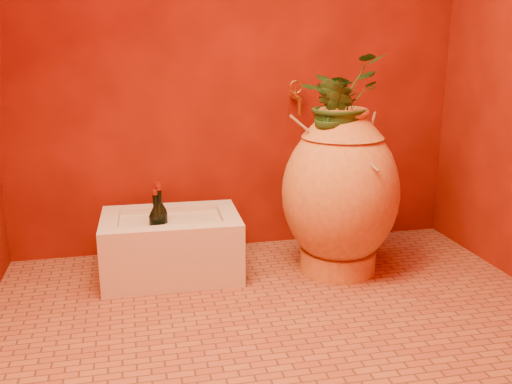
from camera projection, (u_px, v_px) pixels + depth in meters
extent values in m
plane|color=brown|center=(285.00, 325.00, 2.39)|extent=(2.50, 2.50, 0.00)
cube|color=#570F04|center=(237.00, 21.00, 3.00)|extent=(2.50, 0.02, 2.50)
cylinder|color=gold|center=(338.00, 260.00, 2.95)|extent=(0.51, 0.51, 0.11)
ellipsoid|color=gold|center=(340.00, 193.00, 2.85)|extent=(0.78, 0.78, 0.73)
cone|color=gold|center=(343.00, 126.00, 2.76)|extent=(0.54, 0.54, 0.11)
torus|color=gold|center=(343.00, 112.00, 2.75)|extent=(0.33, 0.33, 0.05)
cylinder|color=olive|center=(330.00, 149.00, 2.73)|extent=(0.38, 0.16, 0.33)
cylinder|color=olive|center=(348.00, 145.00, 2.67)|extent=(0.20, 0.33, 0.20)
cylinder|color=olive|center=(368.00, 139.00, 2.73)|extent=(0.18, 0.26, 0.23)
cube|color=beige|center=(172.00, 248.00, 2.87)|extent=(0.69, 0.48, 0.28)
cube|color=beige|center=(168.00, 208.00, 3.00)|extent=(0.68, 0.11, 0.03)
cube|color=beige|center=(173.00, 230.00, 2.65)|extent=(0.68, 0.11, 0.03)
cube|color=beige|center=(109.00, 222.00, 2.76)|extent=(0.10, 0.29, 0.03)
cube|color=beige|center=(229.00, 214.00, 2.89)|extent=(0.10, 0.29, 0.03)
cylinder|color=black|center=(157.00, 232.00, 2.75)|extent=(0.07, 0.07, 0.16)
cone|color=black|center=(156.00, 212.00, 2.73)|extent=(0.07, 0.07, 0.05)
cylinder|color=black|center=(155.00, 201.00, 2.71)|extent=(0.02, 0.02, 0.06)
cylinder|color=maroon|center=(155.00, 192.00, 2.70)|extent=(0.03, 0.03, 0.02)
cylinder|color=silver|center=(157.00, 232.00, 2.75)|extent=(0.07, 0.07, 0.07)
cylinder|color=black|center=(161.00, 230.00, 2.76)|extent=(0.07, 0.07, 0.18)
cone|color=black|center=(160.00, 208.00, 2.73)|extent=(0.07, 0.07, 0.05)
cylinder|color=black|center=(159.00, 196.00, 2.72)|extent=(0.03, 0.03, 0.07)
cylinder|color=maroon|center=(159.00, 187.00, 2.71)|extent=(0.03, 0.03, 0.02)
cylinder|color=silver|center=(161.00, 230.00, 2.76)|extent=(0.08, 0.08, 0.08)
cylinder|color=black|center=(160.00, 228.00, 2.79)|extent=(0.07, 0.07, 0.18)
cone|color=black|center=(159.00, 206.00, 2.77)|extent=(0.07, 0.07, 0.05)
cylinder|color=black|center=(158.00, 194.00, 2.75)|extent=(0.03, 0.03, 0.07)
cylinder|color=maroon|center=(158.00, 185.00, 2.74)|extent=(0.03, 0.03, 0.02)
cylinder|color=silver|center=(160.00, 228.00, 2.79)|extent=(0.08, 0.08, 0.08)
cylinder|color=#A37B25|center=(296.00, 97.00, 3.10)|extent=(0.03, 0.15, 0.03)
cylinder|color=#A37B25|center=(300.00, 107.00, 3.04)|extent=(0.02, 0.02, 0.09)
torus|color=#A37B25|center=(296.00, 87.00, 3.09)|extent=(0.08, 0.01, 0.08)
cylinder|color=#A37B25|center=(296.00, 92.00, 3.09)|extent=(0.01, 0.01, 0.05)
imported|color=#1E4117|center=(340.00, 101.00, 2.74)|extent=(0.53, 0.51, 0.45)
imported|color=#1E4117|center=(334.00, 116.00, 2.68)|extent=(0.23, 0.24, 0.35)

